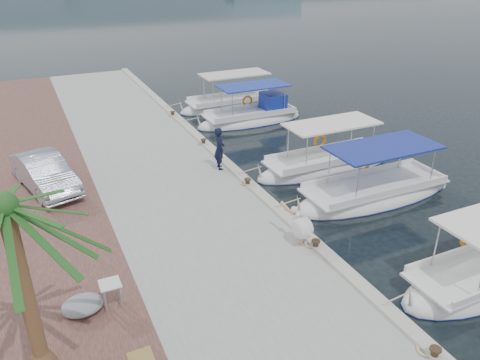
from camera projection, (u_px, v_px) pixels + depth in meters
name	position (u px, v px, depth m)	size (l,w,h in m)	color
ground	(272.00, 211.00, 18.24)	(400.00, 400.00, 0.00)	black
concrete_quay	(161.00, 171.00, 21.06)	(6.00, 40.00, 0.50)	gray
quay_curb	(218.00, 154.00, 21.99)	(0.44, 40.00, 0.12)	#AFA99B
cobblestone_strip	(43.00, 192.00, 19.16)	(4.00, 40.00, 0.50)	#51302B
fishing_caique_b	(373.00, 194.00, 19.25)	(7.52, 2.45, 2.83)	white
fishing_caique_c	(325.00, 166.00, 21.80)	(7.16, 2.12, 2.83)	white
fishing_caique_d	(252.00, 119.00, 27.89)	(6.75, 2.18, 2.83)	white
fishing_caique_e	(232.00, 106.00, 30.51)	(7.20, 2.20, 2.83)	white
mooring_bollards	(248.00, 182.00, 19.02)	(0.28, 20.28, 0.33)	black
pelican	(301.00, 227.00, 15.09)	(0.65, 1.54, 1.19)	tan
fisherman	(219.00, 148.00, 20.30)	(0.69, 0.45, 1.89)	black
date_palm	(4.00, 207.00, 9.01)	(4.60, 4.60, 5.09)	brown
parked_car	(45.00, 173.00, 18.59)	(1.47, 4.22, 1.39)	#B0BAC9
tarp_bundle	(82.00, 305.00, 12.32)	(1.10, 0.90, 0.40)	gray
folding_table	(111.00, 290.00, 12.40)	(0.55, 0.55, 0.73)	silver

